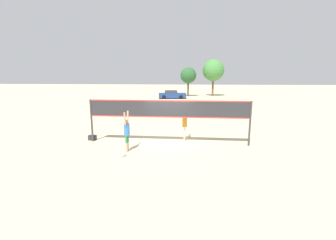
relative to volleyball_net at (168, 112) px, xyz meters
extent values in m
plane|color=beige|center=(0.00, 0.00, -1.78)|extent=(200.00, 200.00, 0.00)
cylinder|color=#38383D|center=(-4.36, 0.00, -0.58)|extent=(0.11, 0.11, 2.41)
cylinder|color=#38383D|center=(4.36, 0.00, -0.58)|extent=(0.11, 0.11, 2.41)
cube|color=#2D2D33|center=(0.00, 0.00, 0.16)|extent=(8.62, 0.02, 0.95)
cube|color=red|center=(0.00, 0.00, 0.60)|extent=(8.62, 0.03, 0.06)
cube|color=red|center=(0.00, 0.00, -0.29)|extent=(8.62, 0.03, 0.06)
cylinder|color=tan|center=(-1.88, -1.62, -1.56)|extent=(0.11, 0.11, 0.45)
cylinder|color=#267F3F|center=(-1.88, -1.62, -1.15)|extent=(0.12, 0.12, 0.37)
cylinder|color=tan|center=(-1.88, -1.42, -1.56)|extent=(0.11, 0.11, 0.45)
cylinder|color=#267F3F|center=(-1.88, -1.42, -1.15)|extent=(0.12, 0.12, 0.37)
cylinder|color=#3372BF|center=(-1.88, -1.52, -0.68)|extent=(0.28, 0.28, 0.58)
sphere|color=tan|center=(-1.88, -1.52, -0.28)|extent=(0.22, 0.22, 0.22)
cylinder|color=tan|center=(-1.88, -1.76, -0.10)|extent=(0.08, 0.21, 0.65)
cylinder|color=tan|center=(-1.88, -1.29, -0.10)|extent=(0.08, 0.21, 0.65)
cylinder|color=beige|center=(0.90, 0.81, -1.56)|extent=(0.11, 0.11, 0.45)
cylinder|color=white|center=(0.90, 0.81, -1.15)|extent=(0.12, 0.12, 0.37)
cylinder|color=beige|center=(0.90, 0.61, -1.56)|extent=(0.11, 0.11, 0.45)
cylinder|color=white|center=(0.90, 0.61, -1.15)|extent=(0.12, 0.12, 0.37)
cylinder|color=orange|center=(0.90, 0.71, -0.67)|extent=(0.28, 0.28, 0.58)
sphere|color=beige|center=(0.90, 0.71, -0.27)|extent=(0.22, 0.22, 0.22)
cylinder|color=beige|center=(0.90, 0.94, -0.10)|extent=(0.08, 0.21, 0.65)
cylinder|color=beige|center=(0.90, 0.47, -0.10)|extent=(0.08, 0.21, 0.65)
sphere|color=silver|center=(-1.86, -2.30, -1.67)|extent=(0.22, 0.22, 0.22)
cube|color=#2D2D33|center=(-4.48, 0.22, -1.64)|extent=(0.44, 0.25, 0.29)
cube|color=navy|center=(-1.95, 26.41, -1.24)|extent=(4.80, 2.37, 0.83)
cube|color=#2D333D|center=(-2.18, 26.38, -0.59)|extent=(2.28, 1.88, 0.47)
cylinder|color=black|center=(-0.65, 27.43, -1.46)|extent=(0.66, 0.31, 0.64)
cylinder|color=black|center=(-0.42, 25.80, -1.46)|extent=(0.66, 0.31, 0.64)
cylinder|color=black|center=(-3.48, 27.03, -1.46)|extent=(0.66, 0.31, 0.64)
cylinder|color=black|center=(-3.24, 25.39, -1.46)|extent=(0.66, 0.31, 0.64)
cylinder|color=brown|center=(5.45, 32.69, 0.11)|extent=(0.36, 0.36, 3.79)
sphere|color=#42843D|center=(5.45, 32.69, 3.14)|extent=(4.13, 4.13, 4.13)
cylinder|color=#4C3823|center=(0.68, 31.61, -0.21)|extent=(0.30, 0.30, 3.14)
sphere|color=#285B2D|center=(0.68, 31.61, 2.18)|extent=(3.01, 3.01, 3.01)
camera|label=1|loc=(1.21, -11.99, 1.85)|focal=24.00mm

